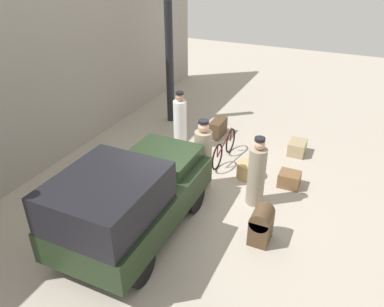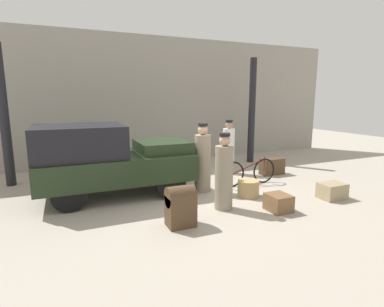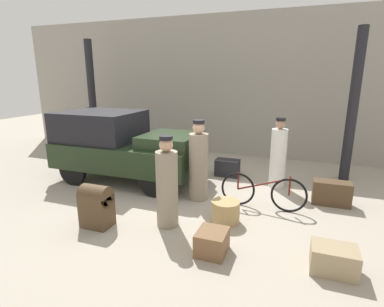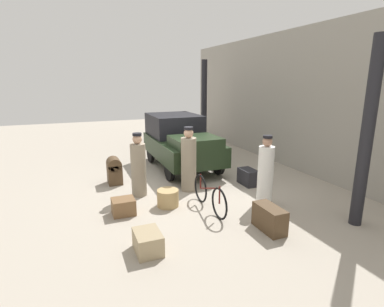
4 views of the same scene
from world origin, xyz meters
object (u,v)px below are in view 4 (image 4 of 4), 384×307
object	(u,v)px
truck	(180,140)
suitcase_small_leather	(269,218)
porter_carrying_trunk	(189,162)
trunk_barrel_dark	(114,170)
suitcase_tan_flat	(123,206)
bicycle	(209,195)
suitcase_black_upright	(248,177)
porter_lifting_near_truck	(138,168)
wicker_basket	(168,198)
conductor_in_dark_uniform	(265,173)
trunk_wicker_pale	(148,242)

from	to	relation	value
truck	suitcase_small_leather	bearing A→B (deg)	1.23
porter_carrying_trunk	suitcase_small_leather	xyz separation A→B (m)	(2.68, 0.66, -0.53)
trunk_barrel_dark	suitcase_tan_flat	bearing A→B (deg)	-2.90
truck	trunk_barrel_dark	xyz separation A→B (m)	(0.95, -2.33, -0.53)
suitcase_small_leather	porter_carrying_trunk	bearing A→B (deg)	-166.20
bicycle	suitcase_black_upright	bearing A→B (deg)	123.09
suitcase_black_upright	suitcase_small_leather	distance (m)	2.68
trunk_barrel_dark	porter_lifting_near_truck	bearing A→B (deg)	21.74
porter_lifting_near_truck	suitcase_small_leather	xyz separation A→B (m)	(2.81, 1.98, -0.49)
porter_carrying_trunk	suitcase_small_leather	bearing A→B (deg)	13.80
wicker_basket	porter_carrying_trunk	distance (m)	1.31
wicker_basket	porter_lifting_near_truck	size ratio (longest dim) A/B	0.31
truck	porter_lifting_near_truck	distance (m)	2.83
conductor_in_dark_uniform	suitcase_tan_flat	size ratio (longest dim) A/B	3.39
trunk_wicker_pale	suitcase_black_upright	bearing A→B (deg)	123.75
bicycle	conductor_in_dark_uniform	size ratio (longest dim) A/B	1.02
trunk_barrel_dark	suitcase_tan_flat	world-z (taller)	trunk_barrel_dark
trunk_wicker_pale	suitcase_tan_flat	world-z (taller)	trunk_wicker_pale
porter_carrying_trunk	wicker_basket	bearing A→B (deg)	-45.93
truck	suitcase_tan_flat	world-z (taller)	truck
suitcase_black_upright	bicycle	bearing A→B (deg)	-56.91
suitcase_black_upright	suitcase_tan_flat	bearing A→B (deg)	-79.90
truck	porter_lifting_near_truck	xyz separation A→B (m)	(2.11, -1.87, -0.19)
bicycle	suitcase_black_upright	size ratio (longest dim) A/B	2.71
suitcase_small_leather	trunk_wicker_pale	bearing A→B (deg)	-93.33
bicycle	suitcase_black_upright	xyz separation A→B (m)	(-1.14, 1.76, -0.13)
truck	suitcase_black_upright	bearing A→B (deg)	25.48
wicker_basket	porter_lifting_near_truck	world-z (taller)	porter_lifting_near_truck
porter_carrying_trunk	suitcase_black_upright	bearing A→B (deg)	82.61
bicycle	wicker_basket	size ratio (longest dim) A/B	3.34
bicycle	suitcase_black_upright	world-z (taller)	bicycle
porter_carrying_trunk	trunk_barrel_dark	bearing A→B (deg)	-125.79
conductor_in_dark_uniform	trunk_wicker_pale	world-z (taller)	conductor_in_dark_uniform
bicycle	wicker_basket	world-z (taller)	bicycle
porter_lifting_near_truck	trunk_barrel_dark	xyz separation A→B (m)	(-1.16, -0.46, -0.34)
trunk_wicker_pale	suitcase_black_upright	size ratio (longest dim) A/B	0.95
conductor_in_dark_uniform	porter_carrying_trunk	size ratio (longest dim) A/B	0.97
wicker_basket	porter_carrying_trunk	world-z (taller)	porter_carrying_trunk
porter_lifting_near_truck	trunk_barrel_dark	world-z (taller)	porter_lifting_near_truck
porter_lifting_near_truck	porter_carrying_trunk	xyz separation A→B (m)	(0.13, 1.32, 0.04)
truck	suitcase_tan_flat	xyz separation A→B (m)	(3.10, -2.44, -0.76)
conductor_in_dark_uniform	suitcase_black_upright	distance (m)	1.46
trunk_barrel_dark	trunk_wicker_pale	bearing A→B (deg)	0.47
porter_lifting_near_truck	suitcase_black_upright	bearing A→B (deg)	83.45
conductor_in_dark_uniform	suitcase_black_upright	bearing A→B (deg)	163.95
trunk_wicker_pale	porter_lifting_near_truck	bearing A→B (deg)	170.85
bicycle	trunk_barrel_dark	world-z (taller)	trunk_barrel_dark
wicker_basket	conductor_in_dark_uniform	bearing A→B (deg)	72.04
truck	suitcase_small_leather	distance (m)	4.97
bicycle	trunk_barrel_dark	bearing A→B (deg)	-146.58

